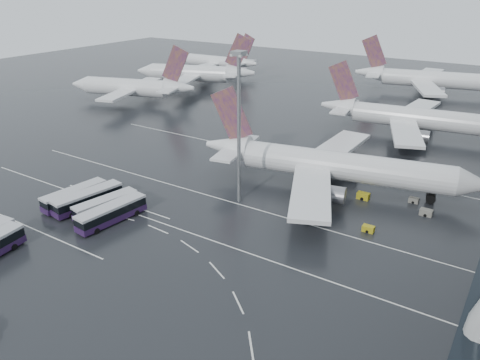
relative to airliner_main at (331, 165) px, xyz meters
The scene contains 21 objects.
ground 30.88m from the airliner_main, 107.11° to the right, with size 420.00×420.00×0.00m, color black.
lane_marking_near 32.77m from the airliner_main, 106.07° to the right, with size 120.00×0.25×0.01m, color white.
lane_marking_mid 19.96m from the airliner_main, 117.64° to the right, with size 120.00×0.25×0.01m, color white.
lane_marking_far 14.95m from the airliner_main, 129.51° to the left, with size 120.00×0.25×0.01m, color white.
bus_bay_line_south 56.10m from the airliner_main, 126.15° to the right, with size 28.00×0.25×0.01m, color white.
bus_bay_line_north 44.27m from the airliner_main, 138.54° to the right, with size 28.00×0.25×0.01m, color white.
airliner_main is the anchor object (origin of this frame).
airliner_gate_b 46.44m from the airliner_main, 82.76° to the left, with size 55.90×49.85×19.41m.
airliner_gate_c 102.45m from the airliner_main, 91.45° to the left, with size 58.49×53.07×20.94m.
jet_remote_west 92.32m from the airliner_main, 160.45° to the left, with size 46.36×37.67×20.49m.
jet_remote_mid 104.91m from the airliner_main, 143.10° to the left, with size 48.44×39.41×21.53m.
jet_remote_far 133.26m from the airliner_main, 135.45° to the left, with size 42.34×34.06×18.50m.
bus_row_near_a 51.83m from the airliner_main, 138.36° to the right, with size 4.42×13.38×3.23m.
bus_row_near_b 49.08m from the airliner_main, 135.92° to the right, with size 5.32×14.14×3.40m.
bus_row_near_c 45.70m from the airliner_main, 132.11° to the right, with size 5.04×12.84×3.09m.
bus_row_near_d 44.82m from the airliner_main, 127.14° to the right, with size 4.54×13.95×3.37m.
floodlight_mast 24.09m from the airliner_main, 128.52° to the right, with size 2.23×2.23×29.07m.
gse_cart_belly_a 19.62m from the airliner_main, 46.31° to the right, with size 2.04×1.21×1.11m, color #B1A017.
gse_cart_belly_b 17.66m from the airliner_main, ahead, with size 1.89×1.11×1.03m, color slate.
gse_cart_belly_d 20.82m from the airliner_main, ahead, with size 2.25×1.33×1.23m, color slate.
gse_cart_belly_e 9.20m from the airliner_main, 10.97° to the right, with size 2.42×1.43×1.32m, color #B1A017.
Camera 1 is at (42.18, -56.81, 40.83)m, focal length 35.00 mm.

